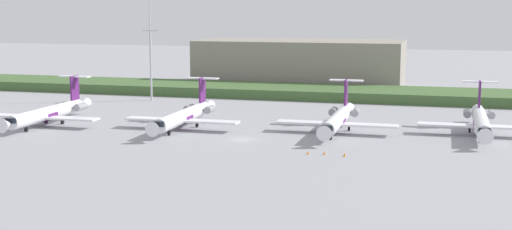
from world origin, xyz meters
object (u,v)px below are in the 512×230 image
regional_jet_nearest (49,113)px  safety_cone_rear_marker (344,155)px  regional_jet_third (338,119)px  safety_cone_front_marker (308,153)px  safety_cone_mid_marker (324,153)px  regional_jet_second (185,116)px  antenna_mast (151,57)px  regional_jet_fourth (481,121)px

regional_jet_nearest → safety_cone_rear_marker: (61.57, -13.78, -2.26)m
regional_jet_nearest → regional_jet_third: size_ratio=1.00×
safety_cone_front_marker → safety_cone_mid_marker: (2.59, 0.53, 0.00)m
regional_jet_nearest → regional_jet_third: bearing=7.6°
regional_jet_second → safety_cone_front_marker: size_ratio=56.36×
antenna_mast → safety_cone_front_marker: bearing=-46.5°
regional_jet_second → safety_cone_front_marker: regional_jet_second is taller
antenna_mast → safety_cone_rear_marker: bearing=-43.3°
safety_cone_front_marker → safety_cone_rear_marker: bearing=0.0°
regional_jet_third → regional_jet_nearest: bearing=-172.4°
regional_jet_nearest → regional_jet_fourth: same height
regional_jet_fourth → safety_cone_front_marker: bearing=-137.1°
regional_jet_fourth → regional_jet_third: bearing=-170.6°
safety_cone_rear_marker → safety_cone_front_marker: bearing=-180.0°
regional_jet_nearest → regional_jet_fourth: (83.33, 11.90, 0.00)m
antenna_mast → safety_cone_mid_marker: bearing=-44.8°
regional_jet_third → antenna_mast: 62.26m
regional_jet_third → antenna_mast: bearing=148.4°
regional_jet_second → safety_cone_mid_marker: size_ratio=56.36×
safety_cone_front_marker → safety_cone_rear_marker: 5.91m
regional_jet_third → regional_jet_fourth: 26.43m
regional_jet_second → safety_cone_rear_marker: regional_jet_second is taller
regional_jet_third → safety_cone_front_marker: regional_jet_third is taller
regional_jet_second → regional_jet_third: size_ratio=1.00×
regional_jet_nearest → regional_jet_fourth: 84.17m
safety_cone_front_marker → safety_cone_mid_marker: same height
regional_jet_fourth → safety_cone_rear_marker: (-21.75, -25.68, -2.26)m
antenna_mast → regional_jet_third: bearing=-31.6°
regional_jet_third → safety_cone_rear_marker: 21.92m
regional_jet_fourth → antenna_mast: size_ratio=1.15×
regional_jet_second → safety_cone_mid_marker: 35.05m
regional_jet_third → safety_cone_mid_marker: bearing=-87.2°
regional_jet_fourth → safety_cone_front_marker: size_ratio=56.36×
safety_cone_rear_marker → safety_cone_mid_marker: bearing=171.0°
antenna_mast → safety_cone_front_marker: (50.94, -53.66, -10.88)m
regional_jet_second → antenna_mast: 43.68m
regional_jet_third → safety_cone_front_marker: size_ratio=56.36×
regional_jet_nearest → safety_cone_mid_marker: bearing=-12.8°
antenna_mast → safety_cone_mid_marker: antenna_mast is taller
safety_cone_front_marker → regional_jet_third: bearing=85.7°
safety_cone_rear_marker → regional_jet_third: bearing=101.4°
regional_jet_third → safety_cone_rear_marker: (4.32, -21.37, -2.26)m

